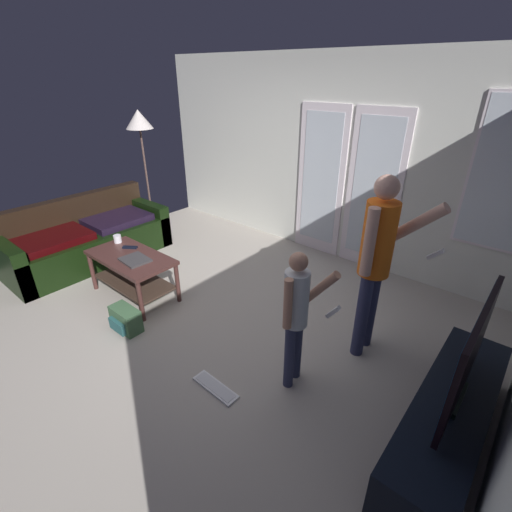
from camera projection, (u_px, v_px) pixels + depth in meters
The scene contains 14 objects.
ground_plane at pixel (199, 316), 3.94m from camera, with size 5.61×4.63×0.02m, color #ABA297.
wall_back_with_doors at pixel (325, 162), 4.85m from camera, with size 5.61×0.09×2.64m.
leather_couch at pixel (88, 240), 4.97m from camera, with size 0.86×2.10×0.84m.
coffee_table at pixel (132, 267), 4.13m from camera, with size 1.06×0.55×0.51m.
tv_stand at pixel (448, 420), 2.53m from camera, with size 0.44×1.70×0.39m.
flat_screen_tv at pixel (470, 357), 2.27m from camera, with size 0.08×1.00×0.74m.
person_adult at pixel (377, 254), 3.02m from camera, with size 0.60×0.45×1.67m.
person_child at pixel (297, 310), 2.78m from camera, with size 0.39×0.35×1.21m.
floor_lamp at pixel (139, 125), 5.38m from camera, with size 0.40×0.40×1.87m.
backpack at pixel (125, 319), 3.67m from camera, with size 0.34×0.21×0.25m.
loose_keyboard at pixel (215, 387), 3.02m from camera, with size 0.44×0.14×0.02m.
laptop_closed at pixel (135, 260), 3.96m from camera, with size 0.31×0.25×0.02m, color #3A3739.
cup_near_edge at pixel (117, 239), 4.37m from camera, with size 0.09×0.09×0.09m, color white.
tv_remote_black at pixel (130, 247), 4.24m from camera, with size 0.17×0.05×0.02m, color black.
Camera 1 is at (2.54, -2.06, 2.36)m, focal length 25.50 mm.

